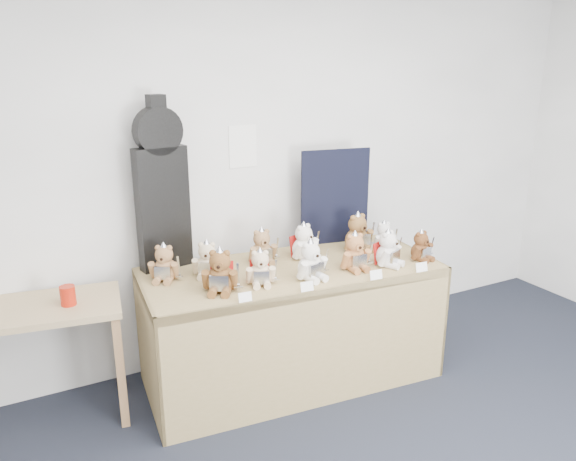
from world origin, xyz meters
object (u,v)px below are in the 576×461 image
guitar_case (162,186)px  teddy_back_left (207,261)px  teddy_front_far_left (220,273)px  teddy_back_far_left (164,264)px  side_table (41,325)px  teddy_front_centre (311,262)px  display_table (297,297)px  red_cup (68,296)px  teddy_front_far_right (388,250)px  teddy_back_centre_left (262,248)px  teddy_back_centre_right (304,243)px  teddy_front_end (421,247)px  teddy_back_right (358,234)px  teddy_back_end (384,237)px  teddy_front_left (260,269)px  teddy_front_right (355,253)px

guitar_case → teddy_back_left: (0.19, -0.28, -0.45)m
teddy_front_far_left → teddy_back_far_left: bearing=155.2°
side_table → teddy_front_centre: 1.68m
display_table → teddy_back_left: 0.65m
red_cup → teddy_front_far_right: teddy_front_far_right is taller
display_table → teddy_back_centre_left: 0.41m
guitar_case → teddy_back_centre_right: (0.90, -0.29, -0.44)m
red_cup → teddy_front_end: (2.27, -0.48, 0.09)m
teddy_front_centre → teddy_front_end: 0.86m
teddy_back_left → side_table: bearing=-160.6°
red_cup → teddy_back_right: bearing=-3.3°
teddy_front_end → teddy_back_centre_left: size_ratio=0.87×
display_table → teddy_front_far_right: size_ratio=7.41×
teddy_back_left → display_table: bearing=6.2°
red_cup → teddy_back_far_left: bearing=-2.0°
red_cup → teddy_back_centre_right: 1.57m
teddy_front_end → teddy_back_right: 0.46m
teddy_front_far_left → teddy_back_end: size_ratio=1.29×
teddy_front_left → teddy_back_far_left: (-0.51, 0.34, 0.01)m
side_table → teddy_back_centre_right: 1.76m
teddy_back_end → teddy_back_far_left: teddy_back_far_left is taller
teddy_front_right → teddy_back_far_left: teddy_front_right is taller
display_table → side_table: 1.59m
teddy_front_centre → teddy_back_centre_left: teddy_front_centre is taller
guitar_case → teddy_front_centre: guitar_case is taller
teddy_front_far_left → teddy_front_right: size_ratio=1.06×
teddy_back_centre_left → teddy_back_centre_right: teddy_back_centre_right is taller
teddy_front_far_left → teddy_front_centre: size_ratio=1.05×
side_table → teddy_front_end: size_ratio=4.21×
teddy_back_right → teddy_back_end: 0.20m
side_table → teddy_front_end: 2.51m
guitar_case → teddy_back_centre_left: 0.79m
teddy_back_centre_right → teddy_back_end: teddy_back_centre_right is taller
teddy_back_centre_right → teddy_back_right: teddy_back_right is taller
teddy_back_left → teddy_back_centre_right: size_ratio=0.92×
red_cup → teddy_front_right: teddy_front_right is taller
teddy_front_centre → teddy_front_far_right: teddy_front_centre is taller
guitar_case → teddy_back_far_left: guitar_case is taller
side_table → teddy_back_right: bearing=4.1°
teddy_front_left → teddy_back_left: size_ratio=0.98×
teddy_front_far_right → teddy_back_centre_right: bearing=114.1°
display_table → teddy_front_right: (0.36, -0.13, 0.29)m
teddy_back_far_left → teddy_front_far_right: bearing=13.1°
guitar_case → teddy_front_end: size_ratio=4.79×
teddy_back_left → teddy_back_end: size_ratio=1.11×
side_table → teddy_back_far_left: 0.81m
teddy_front_left → teddy_back_far_left: 0.61m
guitar_case → teddy_front_centre: size_ratio=3.95×
display_table → teddy_back_right: 0.69m
guitar_case → teddy_front_end: 1.81m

